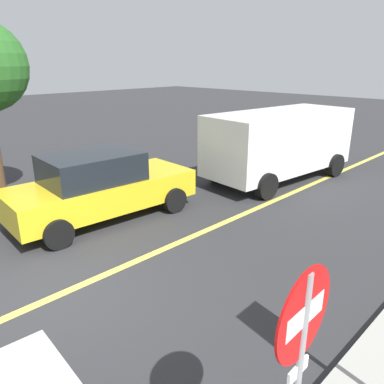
# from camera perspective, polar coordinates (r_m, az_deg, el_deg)

# --- Properties ---
(ground_plane) EXTENTS (80.00, 80.00, 0.00)m
(ground_plane) POSITION_cam_1_polar(r_m,az_deg,el_deg) (6.83, -20.83, -14.93)
(ground_plane) COLOR #2D2D30
(lane_marking_centre) EXTENTS (28.00, 0.16, 0.01)m
(lane_marking_centre) POSITION_cam_1_polar(r_m,az_deg,el_deg) (8.25, -1.60, -7.41)
(lane_marking_centre) COLOR #E0D14C
(stop_sign) EXTENTS (0.76, 0.07, 2.34)m
(stop_sign) POSITION_cam_1_polar(r_m,az_deg,el_deg) (3.19, 15.86, -22.52)
(stop_sign) COLOR gray
(stop_sign) RESTS_ON ground_plane
(white_van) EXTENTS (5.36, 2.65, 2.20)m
(white_van) POSITION_cam_1_polar(r_m,az_deg,el_deg) (12.52, 12.96, 7.44)
(white_van) COLOR white
(white_van) RESTS_ON ground_plane
(car_yellow_behind_van) EXTENTS (4.61, 2.23, 1.65)m
(car_yellow_behind_van) POSITION_cam_1_polar(r_m,az_deg,el_deg) (9.44, -13.68, 0.88)
(car_yellow_behind_van) COLOR gold
(car_yellow_behind_van) RESTS_ON ground_plane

